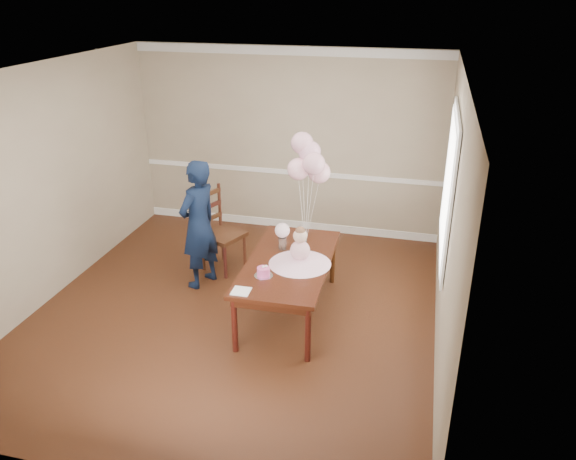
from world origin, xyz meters
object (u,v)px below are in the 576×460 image
at_px(dining_table_top, 289,262).
at_px(birthday_cake, 263,272).
at_px(dining_chair_seat, 223,235).
at_px(woman, 199,225).

distance_m(dining_table_top, birthday_cake, 0.45).
relative_size(dining_chair_seat, woman, 0.29).
height_order(dining_chair_seat, woman, woman).
height_order(birthday_cake, woman, woman).
xyz_separation_m(dining_table_top, birthday_cake, (-0.17, -0.41, 0.07)).
bearing_deg(dining_chair_seat, birthday_cake, -32.12).
relative_size(birthday_cake, dining_chair_seat, 0.29).
bearing_deg(woman, dining_chair_seat, -176.54).
relative_size(birthday_cake, woman, 0.08).
height_order(dining_table_top, dining_chair_seat, dining_table_top).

